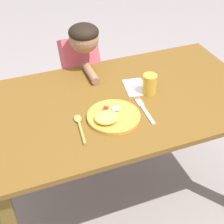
# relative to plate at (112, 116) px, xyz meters

# --- Properties ---
(ground_plane) EXTENTS (8.00, 8.00, 0.00)m
(ground_plane) POSITION_rel_plate_xyz_m (0.10, 0.13, -0.77)
(ground_plane) COLOR gray
(dining_table) EXTENTS (1.40, 0.78, 0.76)m
(dining_table) POSITION_rel_plate_xyz_m (0.10, 0.13, -0.13)
(dining_table) COLOR brown
(dining_table) RESTS_ON ground_plane
(plate) EXTENTS (0.25, 0.25, 0.05)m
(plate) POSITION_rel_plate_xyz_m (0.00, 0.00, 0.00)
(plate) COLOR gold
(plate) RESTS_ON dining_table
(fork) EXTENTS (0.03, 0.24, 0.01)m
(fork) POSITION_rel_plate_xyz_m (0.17, 0.01, -0.01)
(fork) COLOR silver
(fork) RESTS_ON dining_table
(spoon) EXTENTS (0.05, 0.20, 0.01)m
(spoon) POSITION_rel_plate_xyz_m (-0.15, 0.00, -0.01)
(spoon) COLOR #B19847
(spoon) RESTS_ON dining_table
(drinking_cup) EXTENTS (0.07, 0.07, 0.11)m
(drinking_cup) POSITION_rel_plate_xyz_m (0.25, 0.13, 0.04)
(drinking_cup) COLOR gold
(drinking_cup) RESTS_ON dining_table
(person) EXTENTS (0.21, 0.44, 1.02)m
(person) POSITION_rel_plate_xyz_m (0.02, 0.59, -0.24)
(person) COLOR #35385C
(person) RESTS_ON ground_plane
(napkin) EXTENTS (0.13, 0.17, 0.00)m
(napkin) POSITION_rel_plate_xyz_m (0.21, 0.20, -0.01)
(napkin) COLOR white
(napkin) RESTS_ON dining_table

